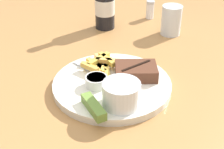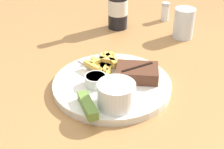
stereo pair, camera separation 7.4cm
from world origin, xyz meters
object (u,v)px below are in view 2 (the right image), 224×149
Objects in this scene: dipping_sauce_cup at (96,80)px; salt_shaker at (165,11)px; pickle_spear at (88,105)px; dinner_plate at (112,85)px; steak_portion at (137,73)px; drinking_glass at (184,23)px; knife_utensil at (123,76)px; fork_utensil at (93,69)px; coleslaw_cup at (116,93)px; beer_bottle at (118,6)px.

dipping_sauce_cup is 0.80× the size of salt_shaker.
dinner_plate is at bearing 87.11° from pickle_spear.
salt_shaker reaches higher than steak_portion.
drinking_glass reaches higher than steak_portion.
salt_shaker is at bearing 89.21° from dinner_plate.
knife_utensil is 1.67× the size of drinking_glass.
pickle_spear reaches higher than fork_utensil.
steak_portion is 2.26× the size of dipping_sauce_cup.
dinner_plate is at bearing 118.62° from coleslaw_cup.
steak_portion is 1.53× the size of pickle_spear.
dipping_sauce_cup is (-0.03, -0.03, 0.02)m from dinner_plate.
drinking_glass is 0.15m from salt_shaker.
salt_shaker is at bearing 95.75° from steak_portion.
fork_utensil is at bearing -116.84° from drinking_glass.
coleslaw_cup is 0.66× the size of fork_utensil.
pickle_spear is 0.48m from drinking_glass.
coleslaw_cup is 0.09m from dipping_sauce_cup.
dipping_sauce_cup reaches higher than fork_utensil.
salt_shaker reaches higher than knife_utensil.
fork_utensil is (-0.04, 0.06, -0.01)m from dipping_sauce_cup.
fork_utensil is at bearing -99.53° from salt_shaker.
coleslaw_cup is 1.26× the size of salt_shaker.
fork_utensil is (-0.11, 0.11, -0.03)m from coleslaw_cup.
salt_shaker is (-0.04, 0.43, -0.00)m from steak_portion.
beer_bottle is at bearing -136.06° from salt_shaker.
coleslaw_cup reaches higher than fork_utensil.
dinner_plate is 0.12m from pickle_spear.
pickle_spear is (-0.05, -0.04, -0.02)m from coleslaw_cup.
beer_bottle is at bearing 46.84° from knife_utensil.
dipping_sauce_cup is 0.24× the size of beer_bottle.
salt_shaker reaches higher than dinner_plate.
steak_portion is at bearing 70.30° from pickle_spear.
beer_bottle reaches higher than steak_portion.
steak_portion reaches higher than pickle_spear.
beer_bottle reaches higher than salt_shaker.
coleslaw_cup is at bearing -35.54° from dipping_sauce_cup.
drinking_glass reaches higher than coleslaw_cup.
dipping_sauce_cup reaches higher than pickle_spear.
steak_portion is at bearing -98.20° from drinking_glass.
dinner_plate is 0.08m from fork_utensil.
dinner_plate is at bearing -105.08° from drinking_glass.
knife_utensil reaches higher than dinner_plate.
salt_shaker is at bearing 85.83° from dipping_sauce_cup.
coleslaw_cup reaches higher than salt_shaker.
dipping_sauce_cup reaches higher than knife_utensil.
steak_portion is at bearing 37.62° from dinner_plate.
dipping_sauce_cup is at bearing -75.69° from beer_bottle.
knife_utensil is (0.02, 0.03, 0.01)m from dinner_plate.
beer_bottle reaches higher than pickle_spear.
salt_shaker reaches higher than pickle_spear.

